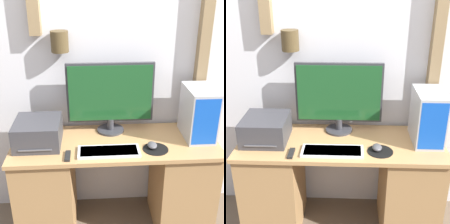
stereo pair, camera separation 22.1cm
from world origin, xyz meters
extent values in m
cube|color=silver|center=(0.00, 0.62, 1.35)|extent=(6.40, 0.05, 2.70)
cube|color=olive|center=(0.69, 0.56, 1.47)|extent=(0.08, 0.08, 1.27)
cylinder|color=#4C3D23|center=(-0.38, 0.53, 1.47)|extent=(0.13, 0.13, 0.15)
cube|color=tan|center=(0.00, 0.28, 0.77)|extent=(1.51, 0.57, 0.03)
cube|color=#A4794B|center=(-0.53, 0.28, 0.38)|extent=(0.42, 0.52, 0.75)
cube|color=#A4794B|center=(0.53, 0.28, 0.38)|extent=(0.42, 0.52, 0.75)
cylinder|color=#333338|center=(-0.02, 0.46, 0.79)|extent=(0.21, 0.21, 0.02)
cylinder|color=#333338|center=(-0.02, 0.46, 0.84)|extent=(0.05, 0.05, 0.09)
cube|color=#333338|center=(-0.02, 0.47, 1.10)|extent=(0.66, 0.03, 0.46)
cube|color=#194C23|center=(-0.02, 0.45, 1.10)|extent=(0.63, 0.01, 0.43)
cube|color=silver|center=(-0.06, 0.13, 0.79)|extent=(0.43, 0.16, 0.02)
cube|color=white|center=(-0.06, 0.13, 0.80)|extent=(0.40, 0.14, 0.01)
cylinder|color=black|center=(0.28, 0.15, 0.78)|extent=(0.18, 0.18, 0.00)
ellipsoid|color=#4C4C51|center=(0.26, 0.17, 0.80)|extent=(0.07, 0.09, 0.04)
cube|color=#B2B2B7|center=(0.62, 0.33, 0.97)|extent=(0.20, 0.34, 0.39)
cube|color=blue|center=(0.62, 0.17, 0.97)|extent=(0.18, 0.01, 0.35)
cube|color=#38383D|center=(-0.56, 0.30, 0.87)|extent=(0.32, 0.34, 0.18)
cube|color=#515156|center=(-0.56, 0.19, 0.82)|extent=(0.23, 0.15, 0.01)
cube|color=black|center=(-0.34, 0.09, 0.79)|extent=(0.04, 0.13, 0.02)
camera|label=1|loc=(-0.16, -1.73, 1.91)|focal=50.00mm
camera|label=2|loc=(0.06, -1.74, 1.91)|focal=50.00mm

